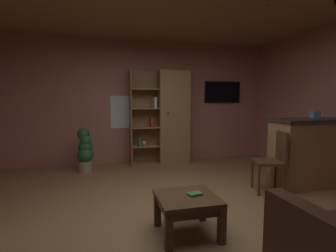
# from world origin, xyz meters

# --- Properties ---
(floor) EXTENTS (5.90, 5.74, 0.02)m
(floor) POSITION_xyz_m (0.00, 0.00, -0.01)
(floor) COLOR olive
(floor) RESTS_ON ground
(wall_back) EXTENTS (6.02, 0.06, 2.67)m
(wall_back) POSITION_xyz_m (0.00, 2.90, 1.34)
(wall_back) COLOR #AD7060
(wall_back) RESTS_ON ground
(window_pane_back) EXTENTS (0.62, 0.01, 0.70)m
(window_pane_back) POSITION_xyz_m (-0.35, 2.87, 1.12)
(window_pane_back) COLOR white
(bookshelf_cabinet) EXTENTS (1.27, 0.41, 2.01)m
(bookshelf_cabinet) POSITION_xyz_m (0.59, 2.63, 0.99)
(bookshelf_cabinet) COLOR #997047
(bookshelf_cabinet) RESTS_ON ground
(kitchen_bar_counter) EXTENTS (1.47, 0.58, 1.09)m
(kitchen_bar_counter) POSITION_xyz_m (2.50, 0.58, 0.55)
(kitchen_bar_counter) COLOR #997047
(kitchen_bar_counter) RESTS_ON ground
(tissue_box) EXTENTS (0.14, 0.14, 0.11)m
(tissue_box) POSITION_xyz_m (2.54, 0.67, 1.14)
(tissue_box) COLOR #598CBF
(tissue_box) RESTS_ON kitchen_bar_counter
(coffee_table) EXTENTS (0.61, 0.59, 0.41)m
(coffee_table) POSITION_xyz_m (0.00, -0.41, 0.32)
(coffee_table) COLOR #4C331E
(coffee_table) RESTS_ON ground
(table_book_0) EXTENTS (0.16, 0.12, 0.03)m
(table_book_0) POSITION_xyz_m (0.08, -0.41, 0.42)
(table_book_0) COLOR #387247
(table_book_0) RESTS_ON coffee_table
(dining_chair) EXTENTS (0.53, 0.53, 0.92)m
(dining_chair) POSITION_xyz_m (1.65, 0.46, 0.53)
(dining_chair) COLOR #4C331E
(dining_chair) RESTS_ON ground
(potted_floor_plant) EXTENTS (0.30, 0.33, 0.86)m
(potted_floor_plant) POSITION_xyz_m (-1.17, 2.29, 0.42)
(potted_floor_plant) COLOR #9E896B
(potted_floor_plant) RESTS_ON ground
(wall_mounted_tv) EXTENTS (0.88, 0.06, 0.50)m
(wall_mounted_tv) POSITION_xyz_m (1.94, 2.84, 1.56)
(wall_mounted_tv) COLOR black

